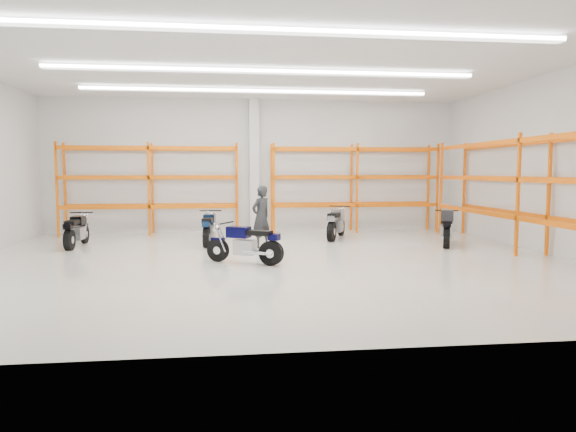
{
  "coord_description": "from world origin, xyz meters",
  "views": [
    {
      "loc": [
        -0.95,
        -11.67,
        2.07
      ],
      "look_at": [
        0.52,
        0.5,
        1.0
      ],
      "focal_mm": 32.0,
      "sensor_mm": 36.0,
      "label": 1
    }
  ],
  "objects": [
    {
      "name": "motorcycle_back_c",
      "position": [
        2.38,
        3.66,
        0.46
      ],
      "size": [
        1.0,
        1.89,
        0.99
      ],
      "color": "black",
      "rests_on": "ground"
    },
    {
      "name": "structural_column",
      "position": [
        0.0,
        5.82,
        2.25
      ],
      "size": [
        0.32,
        0.32,
        4.5
      ],
      "primitive_type": "cube",
      "color": "white",
      "rests_on": "ground"
    },
    {
      "name": "motorcycle_back_b",
      "position": [
        -1.45,
        2.9,
        0.44
      ],
      "size": [
        0.63,
        1.91,
        0.94
      ],
      "color": "black",
      "rests_on": "ground"
    },
    {
      "name": "standing_man",
      "position": [
        -0.02,
        2.16,
        0.84
      ],
      "size": [
        0.73,
        0.7,
        1.68
      ],
      "primitive_type": "imported",
      "rotation": [
        0.0,
        0.0,
        3.84
      ],
      "color": "black",
      "rests_on": "ground"
    },
    {
      "name": "pallet_racking_back_right",
      "position": [
        3.4,
        5.48,
        1.79
      ],
      "size": [
        5.67,
        0.87,
        3.0
      ],
      "color": "#FF7200",
      "rests_on": "ground"
    },
    {
      "name": "room_shell",
      "position": [
        0.0,
        0.03,
        3.28
      ],
      "size": [
        14.02,
        12.02,
        4.51
      ],
      "color": "silver",
      "rests_on": "ground"
    },
    {
      "name": "ground",
      "position": [
        0.0,
        0.0,
        0.0
      ],
      "size": [
        14.0,
        14.0,
        0.0
      ],
      "primitive_type": "plane",
      "color": "silver",
      "rests_on": "ground"
    },
    {
      "name": "pallet_racking_back_left",
      "position": [
        -3.4,
        5.48,
        1.79
      ],
      "size": [
        5.67,
        0.87,
        3.0
      ],
      "color": "#FF7200",
      "rests_on": "ground"
    },
    {
      "name": "motorcycle_back_d",
      "position": [
        5.12,
        1.87,
        0.5
      ],
      "size": [
        1.05,
        1.94,
        1.04
      ],
      "color": "black",
      "rests_on": "ground"
    },
    {
      "name": "motorcycle_back_a",
      "position": [
        -5.03,
        2.81,
        0.43
      ],
      "size": [
        0.62,
        1.88,
        0.93
      ],
      "color": "black",
      "rests_on": "ground"
    },
    {
      "name": "motorcycle_main",
      "position": [
        -0.49,
        -0.27,
        0.43
      ],
      "size": [
        1.71,
        1.0,
        0.92
      ],
      "color": "black",
      "rests_on": "ground"
    },
    {
      "name": "pallet_racking_side",
      "position": [
        6.48,
        0.0,
        1.81
      ],
      "size": [
        0.87,
        9.07,
        3.0
      ],
      "color": "#FF7200",
      "rests_on": "ground"
    }
  ]
}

